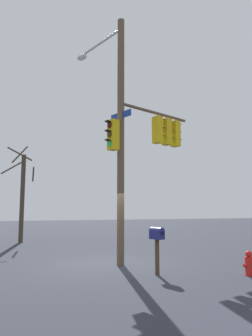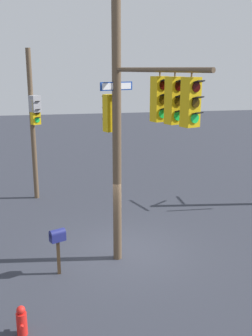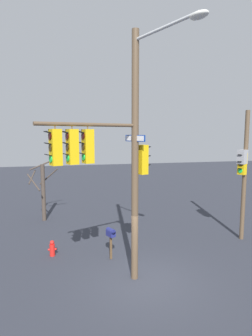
% 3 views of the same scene
% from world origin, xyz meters
% --- Properties ---
extents(ground_plane, '(80.00, 80.00, 0.00)m').
position_xyz_m(ground_plane, '(0.00, 0.00, 0.00)').
color(ground_plane, '#2E313A').
extents(main_signal_pole_assembly, '(4.78, 3.43, 9.18)m').
position_xyz_m(main_signal_pole_assembly, '(-1.01, -0.10, 5.05)').
color(main_signal_pole_assembly, brown).
rests_on(main_signal_pole_assembly, ground).
extents(secondary_pole_assembly, '(0.73, 0.56, 6.73)m').
position_xyz_m(secondary_pole_assembly, '(6.11, 2.90, 3.73)').
color(secondary_pole_assembly, brown).
rests_on(secondary_pole_assembly, ground).
extents(fire_hydrant, '(0.38, 0.24, 0.73)m').
position_xyz_m(fire_hydrant, '(-3.50, 3.09, 0.34)').
color(fire_hydrant, red).
rests_on(fire_hydrant, ground).
extents(mailbox, '(0.39, 0.50, 1.41)m').
position_xyz_m(mailbox, '(-0.94, 2.18, 1.11)').
color(mailbox, '#4C3823').
rests_on(mailbox, ground).
extents(bare_tree_across_street, '(1.94, 1.94, 3.79)m').
position_xyz_m(bare_tree_across_street, '(-4.19, 8.70, 2.00)').
color(bare_tree_across_street, '#433831').
rests_on(bare_tree_across_street, ground).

